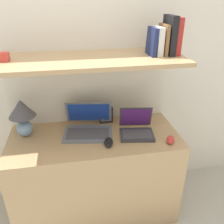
% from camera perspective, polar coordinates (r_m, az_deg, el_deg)
% --- Properties ---
extents(wall_back, '(6.00, 0.05, 2.40)m').
position_cam_1_polar(wall_back, '(1.91, -5.88, 11.35)').
color(wall_back, silver).
rests_on(wall_back, ground_plane).
extents(desk, '(1.26, 0.55, 0.75)m').
position_cam_1_polar(desk, '(2.00, -3.86, -14.87)').
color(desk, tan).
rests_on(desk, ground_plane).
extents(back_riser, '(1.26, 0.04, 1.29)m').
position_cam_1_polar(back_riser, '(2.08, -5.07, -3.85)').
color(back_riser, silver).
rests_on(back_riser, ground_plane).
extents(shelf, '(1.26, 0.50, 0.03)m').
position_cam_1_polar(shelf, '(1.62, -5.17, 12.42)').
color(shelf, tan).
rests_on(shelf, back_riser).
extents(table_lamp, '(0.19, 0.19, 0.29)m').
position_cam_1_polar(table_lamp, '(1.81, -20.80, -0.38)').
color(table_lamp, '#7593B2').
rests_on(table_lamp, desk).
extents(laptop_large, '(0.40, 0.36, 0.21)m').
position_cam_1_polar(laptop_large, '(1.81, -5.72, -3.58)').
color(laptop_large, slate).
rests_on(laptop_large, desk).
extents(laptop_small, '(0.28, 0.26, 0.19)m').
position_cam_1_polar(laptop_small, '(1.80, 5.89, -4.02)').
color(laptop_small, '#333338').
rests_on(laptop_small, desk).
extents(computer_mouse, '(0.08, 0.13, 0.04)m').
position_cam_1_polar(computer_mouse, '(1.67, -0.82, -7.28)').
color(computer_mouse, black).
rests_on(computer_mouse, desk).
extents(second_mouse, '(0.10, 0.12, 0.04)m').
position_cam_1_polar(second_mouse, '(1.75, 13.92, -6.46)').
color(second_mouse, red).
rests_on(second_mouse, desk).
extents(router_box, '(0.11, 0.06, 0.13)m').
position_cam_1_polar(router_box, '(1.94, -1.51, -0.58)').
color(router_box, black).
rests_on(router_box, desk).
extents(book_red, '(0.04, 0.15, 0.24)m').
position_cam_1_polar(book_red, '(1.74, 15.03, 17.26)').
color(book_red, '#A82823').
rests_on(book_red, shelf).
extents(book_black, '(0.04, 0.17, 0.26)m').
position_cam_1_polar(book_black, '(1.72, 13.66, 17.50)').
color(book_black, black).
rests_on(book_black, shelf).
extents(book_brown, '(0.02, 0.16, 0.20)m').
position_cam_1_polar(book_brown, '(1.71, 12.23, 16.67)').
color(book_brown, brown).
rests_on(book_brown, shelf).
extents(book_white, '(0.04, 0.14, 0.18)m').
position_cam_1_polar(book_white, '(1.70, 10.95, 16.42)').
color(book_white, silver).
rests_on(book_white, shelf).
extents(book_navy, '(0.04, 0.16, 0.18)m').
position_cam_1_polar(book_navy, '(1.68, 9.57, 16.38)').
color(book_navy, navy).
rests_on(book_navy, shelf).
extents(shelf_gadget, '(0.07, 0.05, 0.06)m').
position_cam_1_polar(shelf_gadget, '(1.65, -24.75, 11.93)').
color(shelf_gadget, '#CC3D33').
rests_on(shelf_gadget, shelf).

